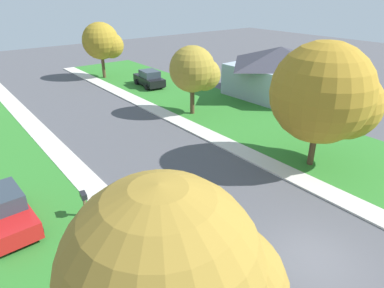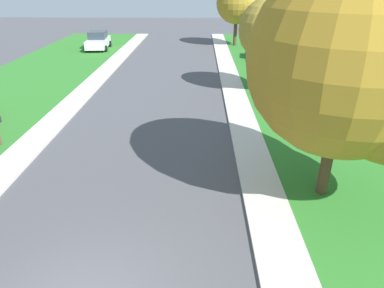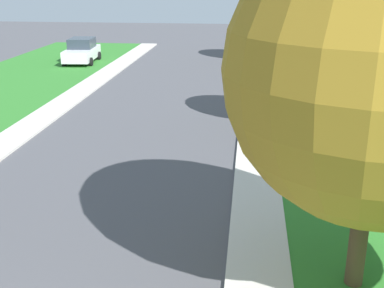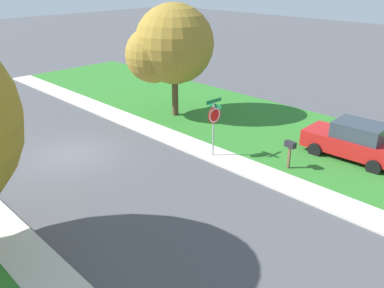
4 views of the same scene
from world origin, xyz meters
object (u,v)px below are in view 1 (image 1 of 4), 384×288
Objects in this scene: tree_across_left at (177,279)px; car_black_driveway_right at (149,79)px; car_red_far_down_street at (4,211)px; mailbox at (84,199)px; stop_sign_far_corner at (145,203)px; tree_sidewalk_mid at (103,42)px; tree_across_right at (195,71)px; tree_sidewalk_far at (328,96)px; house_right_setback at (279,70)px.

car_black_driveway_right is at bearing 60.03° from tree_across_left.
mailbox is (3.02, -1.43, 0.14)m from car_red_far_down_street.
stop_sign_far_corner reaches higher than car_black_driveway_right.
tree_across_left is (-13.33, -32.81, -0.03)m from tree_sidewalk_mid.
tree_across_right is at bearing 22.56° from car_red_far_down_street.
tree_sidewalk_far is (-1.39, -21.25, 3.39)m from car_black_driveway_right.
tree_sidewalk_mid reaches higher than stop_sign_far_corner.
house_right_setback reaches higher than mailbox.
car_black_driveway_right is 0.70× the size of tree_across_left.
stop_sign_far_corner is 0.38× the size of tree_sidewalk_far.
house_right_setback is at bearing -50.12° from car_black_driveway_right.
car_red_far_down_street is 23.75m from car_black_driveway_right.
tree_across_right is 0.60× the size of house_right_setback.
tree_across_right is (15.75, 6.54, 2.76)m from car_red_far_down_street.
car_black_driveway_right is 0.80× the size of tree_across_right.
tree_across_right is at bearing -98.82° from car_black_driveway_right.
house_right_setback is (21.33, 10.73, 0.49)m from stop_sign_far_corner.
tree_sidewalk_mid is 1.11× the size of tree_across_right.
house_right_setback is (23.74, 16.36, -1.66)m from tree_across_left.
house_right_setback reaches higher than stop_sign_far_corner.
car_black_driveway_right is 0.62× the size of tree_sidewalk_far.
mailbox is (-12.72, -7.97, -2.63)m from tree_across_right.
car_black_driveway_right is 7.34m from tree_sidewalk_mid.
stop_sign_far_corner is 0.43× the size of tree_across_left.
stop_sign_far_corner is 23.88m from house_right_setback.
tree_across_left is at bearing -96.75° from mailbox.
tree_sidewalk_mid is 4.76× the size of mailbox.
stop_sign_far_corner is 15.97m from tree_across_right.
tree_sidewalk_mid is at bearing 62.93° from mailbox.
car_red_far_down_street is at bearing 162.70° from tree_sidewalk_far.
tree_across_left reaches higher than stop_sign_far_corner.
tree_across_right is 21.66m from tree_across_left.
car_black_driveway_right is at bearing -72.90° from tree_sidewalk_mid.
stop_sign_far_corner is 2.11× the size of mailbox.
tree_sidewalk_far is at bearing -17.30° from car_red_far_down_street.
mailbox is (-14.24, -17.74, 0.14)m from car_black_driveway_right.
tree_sidewalk_far is 14.84m from tree_across_left.
mailbox is (-22.70, -7.61, -1.37)m from house_right_setback.
tree_across_left is at bearing -78.95° from car_red_far_down_street.
house_right_setback is at bearing 18.52° from mailbox.
car_red_far_down_street is (-4.40, 4.55, -1.01)m from stop_sign_far_corner.
car_red_far_down_street is 3.34× the size of mailbox.
mailbox is (-12.29, -24.06, -3.06)m from tree_sidewalk_mid.
mailbox is at bearing -147.92° from tree_across_right.
tree_across_right is (-1.51, -9.76, 2.76)m from car_black_driveway_right.
tree_across_left reaches higher than tree_sidewalk_mid.
car_black_driveway_right is at bearing 51.25° from mailbox.
tree_sidewalk_far is 0.78× the size of house_right_setback.
tree_sidewalk_mid is (10.92, 27.18, 2.18)m from stop_sign_far_corner.
tree_sidewalk_far reaches higher than stop_sign_far_corner.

